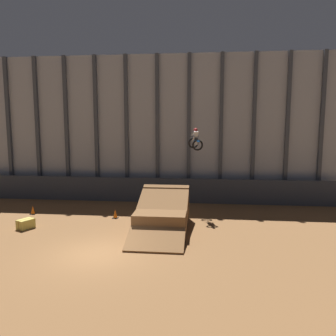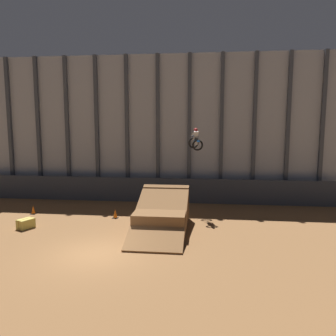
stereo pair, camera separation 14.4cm
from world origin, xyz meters
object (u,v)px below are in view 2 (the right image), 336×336
(rider_bike_solo, at_px, (196,141))
(traffic_cone_arena_edge, at_px, (33,210))
(hay_bale_trackside, at_px, (26,224))
(traffic_cone_near_ramp, at_px, (115,214))
(dirt_ramp, at_px, (163,215))

(rider_bike_solo, distance_m, traffic_cone_arena_edge, 12.05)
(rider_bike_solo, relative_size, hay_bale_trackside, 1.69)
(traffic_cone_arena_edge, height_order, hay_bale_trackside, traffic_cone_arena_edge)
(traffic_cone_near_ramp, xyz_separation_m, hay_bale_trackside, (-4.66, -2.67, -0.00))
(traffic_cone_near_ramp, bearing_deg, hay_bale_trackside, -150.17)
(dirt_ramp, distance_m, hay_bale_trackside, 8.07)
(rider_bike_solo, bearing_deg, hay_bale_trackside, -168.65)
(dirt_ramp, height_order, hay_bale_trackside, dirt_ramp)
(dirt_ramp, xyz_separation_m, rider_bike_solo, (1.81, 3.36, 4.24))
(dirt_ramp, height_order, rider_bike_solo, rider_bike_solo)
(dirt_ramp, bearing_deg, traffic_cone_arena_edge, 168.15)
(hay_bale_trackside, bearing_deg, traffic_cone_arena_edge, 111.43)
(traffic_cone_near_ramp, distance_m, traffic_cone_arena_edge, 5.87)
(dirt_ramp, xyz_separation_m, traffic_cone_near_ramp, (-3.32, 1.55, -0.48))
(traffic_cone_near_ramp, bearing_deg, traffic_cone_arena_edge, 176.32)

